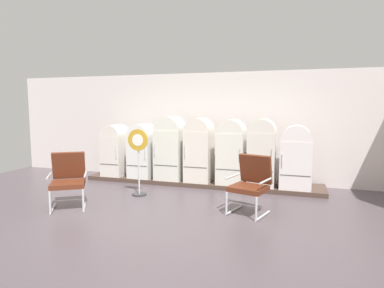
{
  "coord_description": "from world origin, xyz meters",
  "views": [
    {
      "loc": [
        2.3,
        -4.81,
        1.96
      ],
      "look_at": [
        -0.12,
        2.75,
        1.05
      ],
      "focal_mm": 30.62,
      "sensor_mm": 36.0,
      "label": 1
    }
  ],
  "objects_px": {
    "refrigerator_5": "(262,150)",
    "armchair_left": "(68,177)",
    "refrigerator_3": "(199,148)",
    "sign_stand": "(138,162)",
    "refrigerator_0": "(115,148)",
    "refrigerator_1": "(142,149)",
    "armchair_right": "(251,181)",
    "refrigerator_6": "(296,155)",
    "refrigerator_2": "(170,146)",
    "refrigerator_4": "(231,150)"
  },
  "relations": [
    {
      "from": "refrigerator_5",
      "to": "armchair_left",
      "type": "height_order",
      "value": "refrigerator_5"
    },
    {
      "from": "refrigerator_3",
      "to": "sign_stand",
      "type": "relative_size",
      "value": 1.07
    },
    {
      "from": "refrigerator_0",
      "to": "armchair_left",
      "type": "bearing_deg",
      "value": -79.6
    },
    {
      "from": "refrigerator_1",
      "to": "armchair_right",
      "type": "bearing_deg",
      "value": -29.87
    },
    {
      "from": "refrigerator_6",
      "to": "armchair_right",
      "type": "bearing_deg",
      "value": -113.81
    },
    {
      "from": "refrigerator_5",
      "to": "refrigerator_3",
      "type": "bearing_deg",
      "value": 179.15
    },
    {
      "from": "refrigerator_5",
      "to": "sign_stand",
      "type": "relative_size",
      "value": 1.07
    },
    {
      "from": "refrigerator_1",
      "to": "sign_stand",
      "type": "height_order",
      "value": "refrigerator_1"
    },
    {
      "from": "refrigerator_2",
      "to": "sign_stand",
      "type": "xyz_separation_m",
      "value": [
        -0.23,
        -1.33,
        -0.22
      ]
    },
    {
      "from": "refrigerator_2",
      "to": "refrigerator_4",
      "type": "distance_m",
      "value": 1.58
    },
    {
      "from": "refrigerator_6",
      "to": "armchair_left",
      "type": "height_order",
      "value": "refrigerator_6"
    },
    {
      "from": "refrigerator_0",
      "to": "refrigerator_4",
      "type": "xyz_separation_m",
      "value": [
        3.18,
        -0.01,
        0.1
      ]
    },
    {
      "from": "refrigerator_4",
      "to": "sign_stand",
      "type": "xyz_separation_m",
      "value": [
        -1.81,
        -1.32,
        -0.19
      ]
    },
    {
      "from": "refrigerator_1",
      "to": "refrigerator_5",
      "type": "height_order",
      "value": "refrigerator_5"
    },
    {
      "from": "refrigerator_5",
      "to": "armchair_right",
      "type": "relative_size",
      "value": 1.47
    },
    {
      "from": "refrigerator_0",
      "to": "refrigerator_1",
      "type": "relative_size",
      "value": 0.97
    },
    {
      "from": "refrigerator_3",
      "to": "armchair_left",
      "type": "xyz_separation_m",
      "value": [
        -1.91,
        -2.51,
        -0.35
      ]
    },
    {
      "from": "refrigerator_5",
      "to": "refrigerator_1",
      "type": "bearing_deg",
      "value": 179.48
    },
    {
      "from": "armchair_left",
      "to": "armchair_right",
      "type": "height_order",
      "value": "same"
    },
    {
      "from": "refrigerator_6",
      "to": "sign_stand",
      "type": "height_order",
      "value": "refrigerator_6"
    },
    {
      "from": "refrigerator_3",
      "to": "refrigerator_5",
      "type": "relative_size",
      "value": 1.0
    },
    {
      "from": "refrigerator_4",
      "to": "refrigerator_6",
      "type": "distance_m",
      "value": 1.49
    },
    {
      "from": "refrigerator_4",
      "to": "refrigerator_6",
      "type": "height_order",
      "value": "refrigerator_4"
    },
    {
      "from": "refrigerator_2",
      "to": "refrigerator_5",
      "type": "distance_m",
      "value": 2.31
    },
    {
      "from": "refrigerator_4",
      "to": "armchair_right",
      "type": "xyz_separation_m",
      "value": [
        0.72,
        -1.76,
        -0.34
      ]
    },
    {
      "from": "refrigerator_6",
      "to": "sign_stand",
      "type": "distance_m",
      "value": 3.55
    },
    {
      "from": "armchair_right",
      "to": "refrigerator_2",
      "type": "bearing_deg",
      "value": 142.29
    },
    {
      "from": "refrigerator_4",
      "to": "armchair_right",
      "type": "height_order",
      "value": "refrigerator_4"
    },
    {
      "from": "refrigerator_1",
      "to": "refrigerator_5",
      "type": "relative_size",
      "value": 0.9
    },
    {
      "from": "refrigerator_3",
      "to": "refrigerator_5",
      "type": "xyz_separation_m",
      "value": [
        1.54,
        -0.02,
        -0.0
      ]
    },
    {
      "from": "refrigerator_0",
      "to": "refrigerator_2",
      "type": "distance_m",
      "value": 1.61
    },
    {
      "from": "refrigerator_0",
      "to": "sign_stand",
      "type": "height_order",
      "value": "refrigerator_0"
    },
    {
      "from": "refrigerator_2",
      "to": "refrigerator_3",
      "type": "relative_size",
      "value": 1.02
    },
    {
      "from": "refrigerator_0",
      "to": "armchair_right",
      "type": "height_order",
      "value": "refrigerator_0"
    },
    {
      "from": "refrigerator_6",
      "to": "refrigerator_0",
      "type": "bearing_deg",
      "value": 179.71
    },
    {
      "from": "refrigerator_1",
      "to": "refrigerator_2",
      "type": "bearing_deg",
      "value": 0.31
    },
    {
      "from": "refrigerator_2",
      "to": "refrigerator_6",
      "type": "distance_m",
      "value": 3.07
    },
    {
      "from": "armchair_right",
      "to": "refrigerator_3",
      "type": "bearing_deg",
      "value": 130.82
    },
    {
      "from": "armchair_right",
      "to": "sign_stand",
      "type": "height_order",
      "value": "sign_stand"
    },
    {
      "from": "refrigerator_6",
      "to": "armchair_right",
      "type": "relative_size",
      "value": 1.35
    },
    {
      "from": "refrigerator_0",
      "to": "sign_stand",
      "type": "distance_m",
      "value": 1.91
    },
    {
      "from": "refrigerator_2",
      "to": "refrigerator_6",
      "type": "height_order",
      "value": "refrigerator_2"
    },
    {
      "from": "refrigerator_0",
      "to": "refrigerator_5",
      "type": "bearing_deg",
      "value": -0.45
    },
    {
      "from": "armchair_left",
      "to": "refrigerator_2",
      "type": "bearing_deg",
      "value": 65.67
    },
    {
      "from": "refrigerator_3",
      "to": "refrigerator_4",
      "type": "bearing_deg",
      "value": -0.14
    },
    {
      "from": "refrigerator_5",
      "to": "armchair_right",
      "type": "bearing_deg",
      "value": -90.45
    },
    {
      "from": "refrigerator_5",
      "to": "refrigerator_0",
      "type": "bearing_deg",
      "value": 179.55
    },
    {
      "from": "refrigerator_4",
      "to": "sign_stand",
      "type": "bearing_deg",
      "value": -143.92
    },
    {
      "from": "refrigerator_1",
      "to": "refrigerator_6",
      "type": "height_order",
      "value": "refrigerator_6"
    },
    {
      "from": "refrigerator_0",
      "to": "refrigerator_4",
      "type": "bearing_deg",
      "value": -0.17
    }
  ]
}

